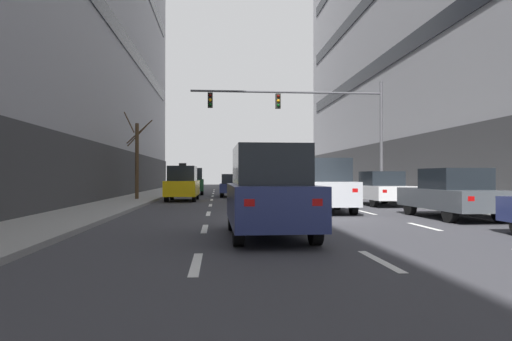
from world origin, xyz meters
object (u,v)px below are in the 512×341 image
at_px(car_parked_1, 452,194).
at_px(car_driving_5, 325,186).
at_px(car_driving_1, 269,192).
at_px(car_driving_2, 192,181).
at_px(traffic_signal_0, 316,115).
at_px(car_driving_0, 233,186).
at_px(car_driving_4, 295,183).
at_px(street_tree_0, 137,157).
at_px(taxi_driving_3, 183,183).
at_px(car_parked_2, 380,189).

bearing_deg(car_parked_1, car_driving_5, 140.21).
relative_size(car_driving_1, car_driving_2, 1.04).
bearing_deg(car_parked_1, car_driving_2, 115.66).
relative_size(car_driving_1, traffic_signal_0, 0.41).
relative_size(car_driving_0, car_parked_1, 0.93).
relative_size(car_driving_4, street_tree_0, 0.90).
distance_m(car_driving_4, car_parked_1, 11.69).
bearing_deg(car_driving_5, taxi_driving_3, 125.83).
distance_m(car_driving_2, street_tree_0, 9.62).
xyz_separation_m(car_driving_0, car_driving_5, (3.24, -13.73, 0.29)).
bearing_deg(car_driving_2, car_parked_2, -54.32).
bearing_deg(car_driving_4, car_parked_1, -72.49).
xyz_separation_m(car_driving_4, car_driving_5, (-0.18, -8.07, 0.00)).
xyz_separation_m(car_driving_4, car_parked_2, (3.52, -4.25, -0.24)).
height_order(car_driving_0, car_parked_2, car_parked_2).
relative_size(car_driving_0, car_parked_2, 0.94).
bearing_deg(car_driving_4, car_driving_1, -102.08).
height_order(car_driving_0, street_tree_0, street_tree_0).
bearing_deg(taxi_driving_3, car_parked_1, -49.77).
distance_m(car_driving_1, traffic_signal_0, 15.83).
bearing_deg(taxi_driving_3, car_parked_2, -26.40).
height_order(car_driving_2, traffic_signal_0, traffic_signal_0).
bearing_deg(car_driving_5, car_driving_4, 88.76).
distance_m(car_driving_0, car_driving_4, 6.61).
bearing_deg(car_driving_2, street_tree_0, -106.25).
xyz_separation_m(car_driving_0, car_parked_2, (6.94, -9.91, 0.05)).
height_order(car_parked_1, traffic_signal_0, traffic_signal_0).
relative_size(car_driving_1, car_driving_5, 1.00).
xyz_separation_m(taxi_driving_3, car_parked_1, (10.06, -11.89, -0.17)).
height_order(car_driving_4, car_parked_2, car_driving_4).
distance_m(car_driving_0, traffic_signal_0, 8.74).
distance_m(car_driving_0, car_driving_2, 5.07).
distance_m(car_driving_1, car_parked_2, 12.92).
height_order(car_driving_4, street_tree_0, street_tree_0).
distance_m(car_driving_1, street_tree_0, 16.93).
bearing_deg(street_tree_0, traffic_signal_0, -6.11).
xyz_separation_m(car_driving_0, car_driving_2, (-3.07, 4.03, 0.25)).
bearing_deg(street_tree_0, taxi_driving_3, 3.93).
xyz_separation_m(taxi_driving_3, traffic_signal_0, (7.66, -1.28, 3.94)).
distance_m(car_driving_4, car_driving_5, 8.07).
bearing_deg(car_parked_2, taxi_driving_3, 153.60).
bearing_deg(car_driving_2, car_driving_5, -70.43).
distance_m(car_driving_0, street_tree_0, 7.86).
distance_m(taxi_driving_3, car_driving_5, 10.87).
distance_m(car_driving_1, car_driving_4, 15.59).
bearing_deg(car_parked_2, car_driving_0, 124.99).
bearing_deg(car_driving_0, taxi_driving_3, -122.40).
height_order(taxi_driving_3, traffic_signal_0, traffic_signal_0).
distance_m(taxi_driving_3, traffic_signal_0, 8.71).
distance_m(car_driving_4, street_tree_0, 9.28).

